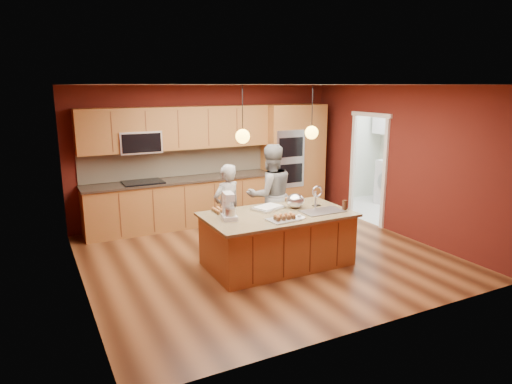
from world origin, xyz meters
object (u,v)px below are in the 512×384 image
person_right (270,195)px  person_left (227,209)px  island (278,238)px  stand_mixer (229,208)px  mixing_bowl (295,201)px

person_right → person_left: bearing=5.3°
island → person_right: (0.34, 0.88, 0.45)m
stand_mixer → island: bearing=7.6°
stand_mixer → mixing_bowl: size_ratio=1.41×
island → mixing_bowl: island is taller
island → person_right: size_ratio=1.27×
person_left → person_right: size_ratio=0.84×
person_left → mixing_bowl: (0.86, -0.72, 0.19)m
island → person_right: person_right is taller
island → mixing_bowl: (0.39, 0.16, 0.51)m
person_right → mixing_bowl: bearing=99.3°
person_left → stand_mixer: 0.92m
person_right → mixing_bowl: (0.05, -0.72, 0.06)m
mixing_bowl → island: bearing=-158.3°
person_left → island: bearing=99.7°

